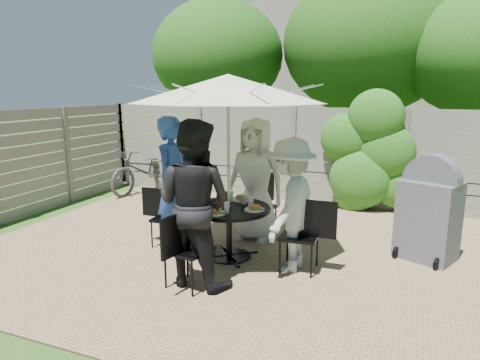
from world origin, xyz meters
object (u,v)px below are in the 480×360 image
at_px(plate_back, 241,199).
at_px(person_front, 194,204).
at_px(person_left, 174,184).
at_px(person_right, 291,205).
at_px(chair_left, 168,229).
at_px(bicycle, 145,170).
at_px(glass_back, 231,196).
at_px(person_back, 255,180).
at_px(plate_front, 215,212).
at_px(patio_table, 229,222).
at_px(umbrella, 228,89).
at_px(glass_front, 227,208).
at_px(syrup_jug, 227,199).
at_px(chair_back, 259,218).
at_px(plate_right, 255,208).
at_px(chair_right, 300,250).
at_px(glass_right, 251,202).
at_px(coffee_cup, 243,199).
at_px(bbq_grill, 429,213).
at_px(plate_left, 205,202).
at_px(chair_front, 189,265).
at_px(glass_left, 207,201).

bearing_deg(plate_back, person_front, -94.08).
relative_size(person_left, person_right, 1.12).
relative_size(chair_left, bicycle, 0.45).
xyz_separation_m(person_front, glass_back, (-0.03, 1.09, -0.17)).
xyz_separation_m(person_back, plate_front, (-0.08, -1.19, -0.17)).
height_order(patio_table, chair_left, chair_left).
relative_size(umbrella, bicycle, 1.40).
xyz_separation_m(glass_front, syrup_jug, (-0.14, 0.32, 0.01)).
bearing_deg(glass_front, chair_back, 90.72).
bearing_deg(person_back, chair_left, -139.21).
xyz_separation_m(chair_back, glass_back, (-0.16, -0.70, 0.49)).
xyz_separation_m(patio_table, plate_right, (0.36, -0.03, 0.23)).
distance_m(person_left, glass_front, 0.98).
bearing_deg(chair_right, person_front, 34.75).
relative_size(chair_back, plate_back, 3.52).
distance_m(plate_front, glass_right, 0.53).
bearing_deg(coffee_cup, glass_right, -39.88).
xyz_separation_m(patio_table, bbq_grill, (2.38, 0.91, 0.15)).
xyz_separation_m(plate_left, plate_front, (0.33, -0.38, 0.00)).
height_order(person_back, person_left, person_left).
bearing_deg(coffee_cup, person_left, -170.77).
bearing_deg(plate_back, bbq_grill, 13.17).
bearing_deg(syrup_jug, plate_right, -10.87).
relative_size(chair_left, chair_right, 0.92).
bearing_deg(person_right, plate_front, -66.55).
height_order(bicycle, bbq_grill, bbq_grill).
relative_size(chair_front, chair_right, 1.00).
relative_size(chair_back, glass_back, 6.54).
height_order(person_back, chair_right, person_back).
bearing_deg(person_right, chair_back, -139.38).
height_order(person_back, person_front, person_front).
relative_size(glass_back, bicycle, 0.08).
bearing_deg(plate_back, plate_front, -94.08).
relative_size(chair_left, chair_front, 0.92).
height_order(chair_right, coffee_cup, chair_right).
height_order(plate_left, bicycle, bicycle).
xyz_separation_m(chair_left, coffee_cup, (1.08, 0.15, 0.50)).
height_order(plate_back, plate_front, same).
bearing_deg(glass_front, coffee_cup, 86.50).
height_order(chair_back, glass_right, chair_back).
bearing_deg(plate_front, chair_right, 16.46).
xyz_separation_m(umbrella, chair_back, (0.07, 0.96, -1.90)).
bearing_deg(chair_back, umbrella, 7.61).
height_order(glass_left, bbq_grill, bbq_grill).
xyz_separation_m(person_front, plate_back, (0.08, 1.19, -0.22)).
bearing_deg(person_front, person_back, -90.00).
xyz_separation_m(chair_front, coffee_cup, (0.19, 1.17, 0.48)).
height_order(person_back, glass_left, person_back).
relative_size(chair_left, bbq_grill, 0.60).
height_order(chair_back, plate_right, chair_back).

